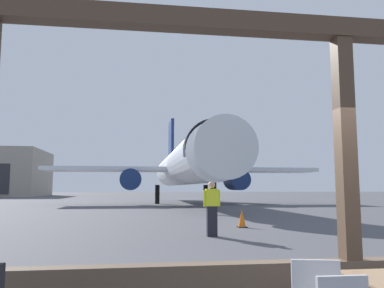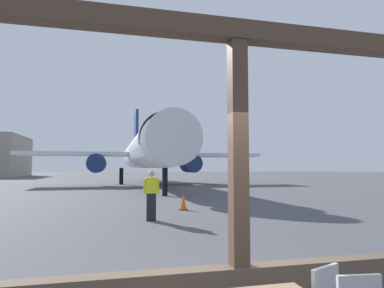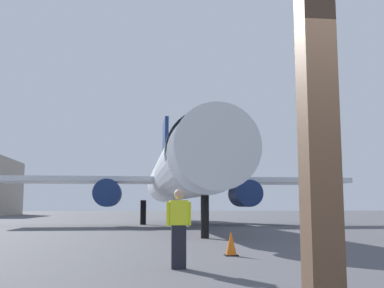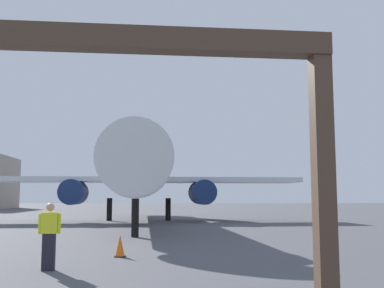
% 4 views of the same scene
% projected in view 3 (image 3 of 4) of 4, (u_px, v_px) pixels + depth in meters
% --- Properties ---
extents(ground_plane, '(220.00, 220.00, 0.00)m').
position_uv_depth(ground_plane, '(148.00, 222.00, 42.08)').
color(ground_plane, '#4C4C51').
extents(window_frame, '(8.60, 0.24, 3.65)m').
position_uv_depth(window_frame, '(321.00, 222.00, 2.86)').
color(window_frame, brown).
rests_on(window_frame, ground).
extents(airplane, '(25.79, 34.08, 10.34)m').
position_uv_depth(airplane, '(178.00, 175.00, 34.19)').
color(airplane, silver).
rests_on(airplane, ground).
extents(ground_crew_worker, '(0.56, 0.22, 1.74)m').
position_uv_depth(ground_crew_worker, '(179.00, 227.00, 10.57)').
color(ground_crew_worker, black).
rests_on(ground_crew_worker, ground).
extents(traffic_cone, '(0.36, 0.36, 0.69)m').
position_uv_depth(traffic_cone, '(231.00, 244.00, 13.31)').
color(traffic_cone, orange).
rests_on(traffic_cone, ground).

